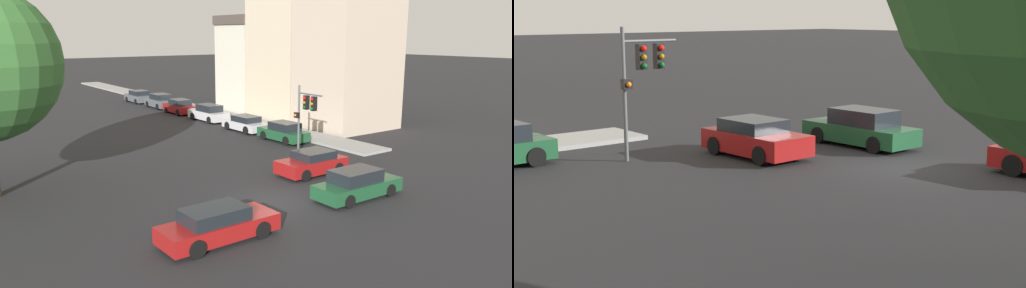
% 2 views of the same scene
% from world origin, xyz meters
% --- Properties ---
extents(ground_plane, '(300.00, 300.00, 0.00)m').
position_xyz_m(ground_plane, '(0.00, 0.00, 0.00)').
color(ground_plane, black).
extents(sidewalk_strip, '(2.76, 60.00, 0.18)m').
position_xyz_m(sidewalk_strip, '(11.50, 33.53, 0.09)').
color(sidewalk_strip, gray).
rests_on(sidewalk_strip, ground_plane).
extents(rowhouse_backdrop, '(8.05, 18.86, 13.24)m').
position_xyz_m(rowhouse_backdrop, '(16.81, 17.50, 6.14)').
color(rowhouse_backdrop, '#BCA893').
rests_on(rowhouse_backdrop, ground_plane).
extents(traffic_signal, '(0.56, 2.31, 4.66)m').
position_xyz_m(traffic_signal, '(6.81, 5.71, 3.23)').
color(traffic_signal, '#515456').
rests_on(traffic_signal, ground_plane).
extents(crossing_car_0, '(4.09, 2.05, 1.37)m').
position_xyz_m(crossing_car_0, '(4.51, 2.48, 0.66)').
color(crossing_car_0, maroon).
rests_on(crossing_car_0, ground_plane).
extents(crossing_car_1, '(4.67, 1.89, 1.46)m').
position_xyz_m(crossing_car_1, '(3.42, -1.98, 0.68)').
color(crossing_car_1, '#194728').
rests_on(crossing_car_1, ground_plane).
extents(crossing_car_2, '(4.83, 1.97, 1.40)m').
position_xyz_m(crossing_car_2, '(-4.86, -2.43, 0.67)').
color(crossing_car_2, maroon).
rests_on(crossing_car_2, ground_plane).
extents(parked_car_0, '(1.93, 4.23, 1.45)m').
position_xyz_m(parked_car_0, '(8.87, 10.44, 0.68)').
color(parked_car_0, '#194728').
rests_on(parked_car_0, ground_plane).
extents(parked_car_1, '(1.96, 4.30, 1.30)m').
position_xyz_m(parked_car_1, '(8.80, 15.36, 0.63)').
color(parked_car_1, '#B7B7BC').
rests_on(parked_car_1, ground_plane).
extents(parked_car_2, '(1.95, 4.61, 1.53)m').
position_xyz_m(parked_car_2, '(8.90, 21.43, 0.72)').
color(parked_car_2, '#B7B7BC').
rests_on(parked_car_2, ground_plane).
extents(parked_car_3, '(1.88, 4.10, 1.45)m').
position_xyz_m(parked_car_3, '(8.76, 26.91, 0.68)').
color(parked_car_3, maroon).
rests_on(parked_car_3, ground_plane).
extents(parked_car_4, '(2.00, 4.24, 1.53)m').
position_xyz_m(parked_car_4, '(8.90, 31.70, 0.72)').
color(parked_car_4, '#4C5156').
rests_on(parked_car_4, ground_plane).
extents(parked_car_5, '(2.08, 4.10, 1.40)m').
position_xyz_m(parked_car_5, '(8.78, 37.20, 0.66)').
color(parked_car_5, '#4C5156').
rests_on(parked_car_5, ground_plane).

